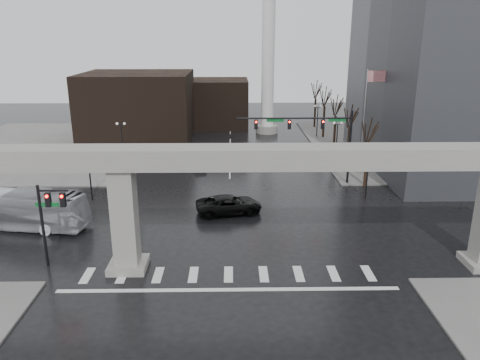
{
  "coord_description": "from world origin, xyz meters",
  "views": [
    {
      "loc": [
        0.3,
        -29.45,
        15.8
      ],
      "look_at": [
        0.91,
        6.12,
        4.5
      ],
      "focal_mm": 35.0,
      "sensor_mm": 36.0,
      "label": 1
    }
  ],
  "objects_px": {
    "city_bus": "(18,209)",
    "far_car": "(199,162)",
    "pickup_truck": "(229,205)",
    "signal_mast_arm": "(315,131)"
  },
  "relations": [
    {
      "from": "city_bus",
      "to": "far_car",
      "type": "distance_m",
      "value": 22.84
    },
    {
      "from": "pickup_truck",
      "to": "city_bus",
      "type": "relative_size",
      "value": 0.51
    },
    {
      "from": "pickup_truck",
      "to": "city_bus",
      "type": "bearing_deg",
      "value": 87.58
    },
    {
      "from": "far_car",
      "to": "pickup_truck",
      "type": "bearing_deg",
      "value": -85.83
    },
    {
      "from": "pickup_truck",
      "to": "far_car",
      "type": "distance_m",
      "value": 15.64
    },
    {
      "from": "signal_mast_arm",
      "to": "city_bus",
      "type": "height_order",
      "value": "signal_mast_arm"
    },
    {
      "from": "city_bus",
      "to": "pickup_truck",
      "type": "bearing_deg",
      "value": -69.93
    },
    {
      "from": "signal_mast_arm",
      "to": "pickup_truck",
      "type": "height_order",
      "value": "signal_mast_arm"
    },
    {
      "from": "pickup_truck",
      "to": "far_car",
      "type": "xyz_separation_m",
      "value": [
        -3.78,
        15.17,
        -0.11
      ]
    },
    {
      "from": "pickup_truck",
      "to": "signal_mast_arm",
      "type": "bearing_deg",
      "value": -58.53
    }
  ]
}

